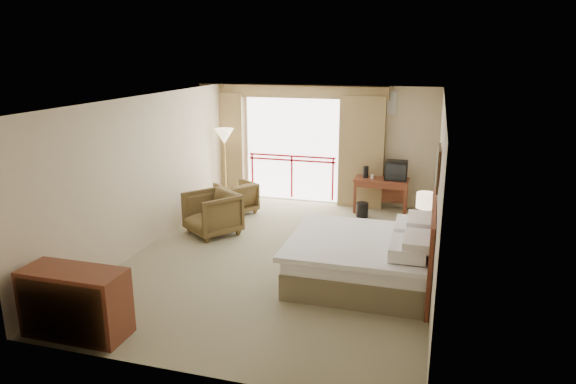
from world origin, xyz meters
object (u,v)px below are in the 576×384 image
(desk, at_px, (382,186))
(armchair_far, at_px, (237,212))
(armchair_near, at_px, (213,233))
(floor_lamp, at_px, (224,139))
(dresser, at_px, (75,303))
(bed, at_px, (365,258))
(nightstand, at_px, (423,242))
(table_lamp, at_px, (426,201))
(tv, at_px, (396,170))
(wastebasket, at_px, (362,210))
(side_table, at_px, (218,207))

(desk, bearing_deg, armchair_far, -158.61)
(armchair_near, bearing_deg, armchair_far, 129.11)
(floor_lamp, relative_size, dresser, 1.32)
(bed, relative_size, desk, 1.83)
(nightstand, xyz_separation_m, desk, (-0.97, 2.48, 0.30))
(desk, height_order, dresser, dresser)
(floor_lamp, bearing_deg, armchair_near, -73.86)
(table_lamp, bearing_deg, tv, 105.84)
(armchair_near, distance_m, floor_lamp, 2.69)
(desk, xyz_separation_m, tv, (0.30, -0.06, 0.37))
(tv, distance_m, armchair_near, 4.11)
(nightstand, bearing_deg, armchair_far, 161.94)
(armchair_far, height_order, armchair_near, armchair_near)
(dresser, bearing_deg, table_lamp, 37.89)
(armchair_far, distance_m, floor_lamp, 1.76)
(table_lamp, xyz_separation_m, floor_lamp, (-4.57, 2.25, 0.47))
(bed, xyz_separation_m, floor_lamp, (-3.74, 3.47, 1.10))
(desk, height_order, wastebasket, desk)
(armchair_near, height_order, dresser, dresser)
(table_lamp, xyz_separation_m, dresser, (-4.06, -3.77, -0.57))
(bed, bearing_deg, wastebasket, 98.59)
(table_lamp, bearing_deg, desk, 111.82)
(wastebasket, bearing_deg, armchair_far, -170.55)
(desk, height_order, floor_lamp, floor_lamp)
(nightstand, bearing_deg, desk, 114.24)
(dresser, bearing_deg, wastebasket, 59.26)
(desk, height_order, armchair_near, desk)
(table_lamp, relative_size, tv, 1.21)
(desk, bearing_deg, table_lamp, -64.25)
(desk, distance_m, dresser, 6.93)
(bed, height_order, floor_lamp, floor_lamp)
(tv, bearing_deg, dresser, -109.90)
(bed, xyz_separation_m, table_lamp, (0.83, 1.23, 0.63))
(floor_lamp, distance_m, dresser, 6.12)
(bed, height_order, nightstand, bed)
(armchair_far, distance_m, dresser, 5.26)
(table_lamp, relative_size, armchair_far, 0.74)
(side_table, bearing_deg, table_lamp, -8.71)
(nightstand, height_order, dresser, dresser)
(side_table, height_order, dresser, dresser)
(dresser, bearing_deg, tv, 56.18)
(bed, xyz_separation_m, nightstand, (0.83, 1.18, -0.09))
(tv, distance_m, armchair_far, 3.59)
(table_lamp, xyz_separation_m, side_table, (-4.07, 0.62, -0.63))
(bed, height_order, armchair_near, bed)
(wastebasket, bearing_deg, armchair_near, -145.11)
(armchair_near, xyz_separation_m, dresser, (-0.11, -3.85, 0.43))
(table_lamp, relative_size, desk, 0.48)
(armchair_near, height_order, side_table, side_table)
(bed, height_order, armchair_far, bed)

